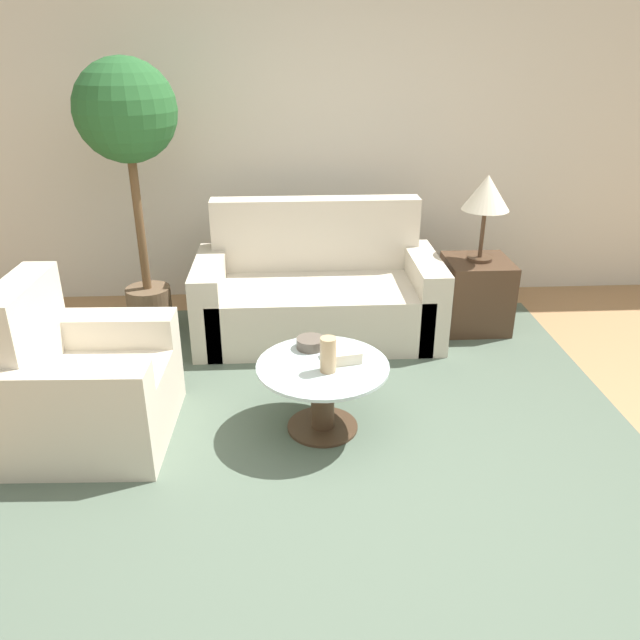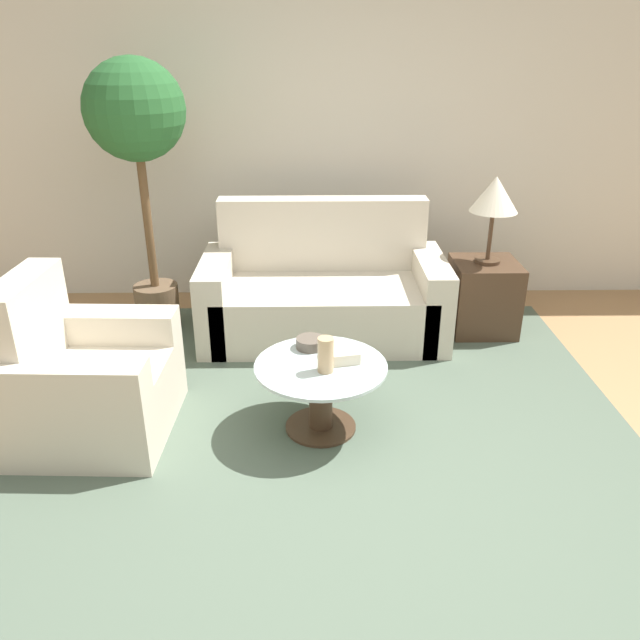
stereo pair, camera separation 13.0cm
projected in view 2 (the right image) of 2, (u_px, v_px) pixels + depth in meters
The scene contains 12 objects.
ground_plane at pixel (342, 500), 2.94m from camera, with size 14.00×14.00×0.00m, color #9E754C.
wall_back at pixel (328, 135), 4.84m from camera, with size 10.00×0.06×2.60m.
rug at pixel (321, 428), 3.47m from camera, with size 3.47×3.40×0.01m.
sofa_main at pixel (323, 294), 4.53m from camera, with size 1.72×0.84×0.93m.
armchair at pixel (84, 384), 3.35m from camera, with size 0.80×0.86×0.90m.
coffee_table at pixel (321, 388), 3.37m from camera, with size 0.71×0.71×0.40m.
side_table at pixel (483, 297), 4.55m from camera, with size 0.46×0.46×0.53m.
table_lamp at pixel (495, 197), 4.24m from camera, with size 0.33×0.33×0.61m.
potted_plant at pixel (137, 134), 4.11m from camera, with size 0.66×0.66×1.89m.
vase at pixel (326, 355), 3.21m from camera, with size 0.08×0.08×0.19m.
bowl at pixel (310, 343), 3.48m from camera, with size 0.16×0.16×0.06m.
book_stack at pixel (342, 355), 3.35m from camera, with size 0.20×0.19×0.06m.
Camera 2 is at (-0.14, -2.32, 1.99)m, focal length 35.00 mm.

